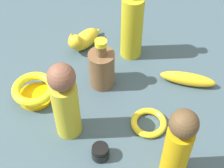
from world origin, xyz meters
TOP-DOWN VIEW (x-y plane):
  - ground at (0.00, 0.00)m, footprint 2.00×2.00m
  - bottle_tall at (0.19, 0.01)m, footprint 0.07×0.07m
  - person_figure_child at (-0.16, 0.06)m, footprint 0.09×0.09m
  - cat_figurine at (0.16, 0.17)m, footprint 0.15×0.09m
  - bangle at (-0.07, -0.14)m, footprint 0.10×0.10m
  - bowl at (-0.09, 0.21)m, footprint 0.13×0.13m
  - bottle_short at (0.03, 0.04)m, footprint 0.08×0.08m
  - person_figure_adult at (-0.18, -0.23)m, footprint 0.08×0.08m
  - banana at (0.12, -0.20)m, footprint 0.06×0.17m
  - nail_polish_jar at (-0.21, -0.05)m, footprint 0.05×0.05m

SIDE VIEW (x-z plane):
  - ground at x=0.00m, z-range 0.00..0.00m
  - bangle at x=-0.07m, z-range 0.00..0.02m
  - nail_polish_jar at x=-0.21m, z-range 0.00..0.04m
  - banana at x=0.12m, z-range 0.00..0.04m
  - bowl at x=-0.09m, z-range 0.01..0.06m
  - cat_figurine at x=0.16m, z-range -0.01..0.07m
  - bottle_short at x=0.03m, z-range -0.02..0.15m
  - bottle_tall at x=0.19m, z-range -0.02..0.25m
  - person_figure_adult at x=-0.18m, z-range 0.00..0.23m
  - person_figure_child at x=-0.16m, z-range 0.00..0.25m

